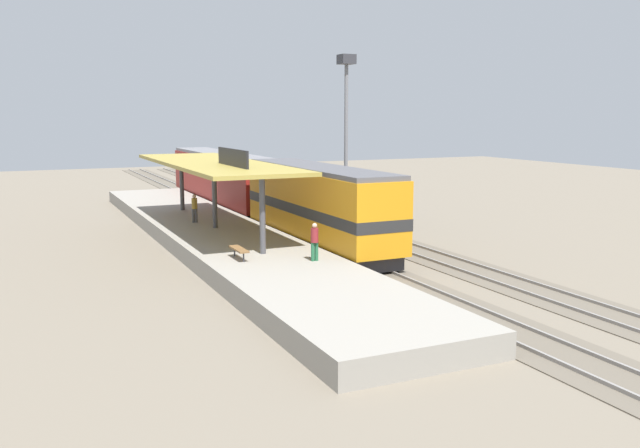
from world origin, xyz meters
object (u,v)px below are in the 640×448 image
(person_walking, at_px, (195,207))
(passenger_carriage_single, at_px, (223,179))
(light_mast, at_px, (346,100))
(platform_bench, at_px, (239,249))
(locomotive, at_px, (318,206))
(person_waiting, at_px, (315,240))
(freight_car, at_px, (324,193))

(person_walking, bearing_deg, passenger_carriage_single, 65.52)
(passenger_carriage_single, height_order, light_mast, light_mast)
(passenger_carriage_single, height_order, person_walking, passenger_carriage_single)
(platform_bench, distance_m, locomotive, 7.56)
(locomotive, bearing_deg, platform_bench, -143.24)
(platform_bench, height_order, light_mast, light_mast)
(person_waiting, height_order, person_walking, same)
(platform_bench, xyz_separation_m, passenger_carriage_single, (6.00, 22.48, 0.97))
(passenger_carriage_single, relative_size, person_walking, 11.70)
(passenger_carriage_single, relative_size, person_waiting, 11.70)
(locomotive, height_order, person_waiting, locomotive)
(person_waiting, distance_m, person_walking, 13.05)
(freight_car, bearing_deg, person_walking, -165.60)
(freight_car, bearing_deg, light_mast, 41.95)
(locomotive, height_order, light_mast, light_mast)
(light_mast, bearing_deg, platform_bench, -129.91)
(passenger_carriage_single, xyz_separation_m, person_walking, (-5.18, -11.37, -0.46))
(platform_bench, height_order, freight_car, freight_car)
(platform_bench, xyz_separation_m, freight_car, (10.60, 13.62, 0.63))
(platform_bench, xyz_separation_m, person_waiting, (2.95, -1.76, 0.51))
(light_mast, bearing_deg, freight_car, -138.05)
(platform_bench, height_order, person_walking, person_walking)
(freight_car, distance_m, light_mast, 7.73)
(freight_car, xyz_separation_m, person_walking, (-9.78, -2.51, -0.12))
(passenger_carriage_single, bearing_deg, freight_car, -62.56)
(locomotive, bearing_deg, light_mast, 57.02)
(platform_bench, distance_m, light_mast, 22.64)
(locomotive, xyz_separation_m, person_waiting, (-3.05, -6.24, -0.56))
(light_mast, relative_size, person_walking, 6.84)
(passenger_carriage_single, relative_size, light_mast, 1.71)
(platform_bench, bearing_deg, person_waiting, -30.82)
(light_mast, height_order, person_walking, light_mast)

